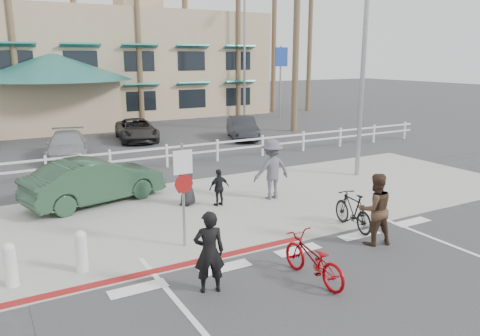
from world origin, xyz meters
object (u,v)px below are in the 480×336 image
sign_post (183,190)px  bike_red (313,259)px  bike_black (353,211)px  car_white_sedan (95,181)px

sign_post → bike_red: bearing=-61.9°
bike_red → bike_black: bearing=-148.4°
sign_post → bike_red: size_ratio=1.56×
car_white_sedan → bike_black: bearing=-151.2°
bike_black → car_white_sedan: car_white_sedan is taller
sign_post → bike_black: size_ratio=1.69×
sign_post → bike_red: sign_post is taller
bike_red → car_white_sedan: size_ratio=0.42×
sign_post → car_white_sedan: 4.91m
bike_black → sign_post: bearing=-4.9°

